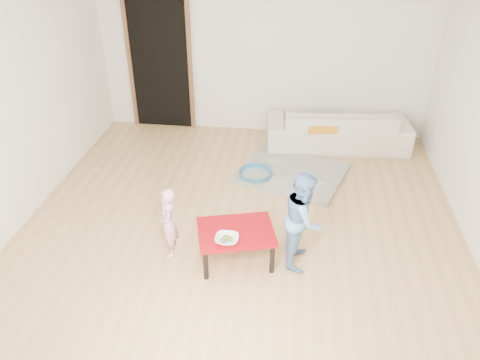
% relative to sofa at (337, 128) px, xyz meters
% --- Properties ---
extents(floor, '(5.00, 5.00, 0.01)m').
position_rel_sofa_xyz_m(floor, '(-1.17, -2.05, -0.30)').
color(floor, tan).
rests_on(floor, ground).
extents(back_wall, '(5.00, 0.02, 2.60)m').
position_rel_sofa_xyz_m(back_wall, '(-1.17, 0.45, 1.00)').
color(back_wall, white).
rests_on(back_wall, floor).
extents(left_wall, '(0.02, 5.00, 2.60)m').
position_rel_sofa_xyz_m(left_wall, '(-3.67, -2.05, 1.00)').
color(left_wall, white).
rests_on(left_wall, floor).
extents(doorway, '(1.02, 0.08, 2.11)m').
position_rel_sofa_xyz_m(doorway, '(-2.77, 0.43, 0.72)').
color(doorway, brown).
rests_on(doorway, back_wall).
extents(sofa, '(2.14, 1.00, 0.61)m').
position_rel_sofa_xyz_m(sofa, '(0.00, 0.00, 0.00)').
color(sofa, silver).
rests_on(sofa, floor).
extents(cushion, '(0.47, 0.43, 0.11)m').
position_rel_sofa_xyz_m(cushion, '(-0.25, -0.27, 0.15)').
color(cushion, orange).
rests_on(cushion, sofa).
extents(red_table, '(0.88, 0.75, 0.38)m').
position_rel_sofa_xyz_m(red_table, '(-1.14, -2.78, -0.11)').
color(red_table, maroon).
rests_on(red_table, floor).
extents(bowl, '(0.23, 0.23, 0.06)m').
position_rel_sofa_xyz_m(bowl, '(-1.20, -2.97, 0.11)').
color(bowl, white).
rests_on(bowl, red_table).
extents(broccoli, '(0.12, 0.12, 0.06)m').
position_rel_sofa_xyz_m(broccoli, '(-1.20, -2.97, 0.11)').
color(broccoli, '#2D5919').
rests_on(broccoli, red_table).
extents(child_pink, '(0.27, 0.33, 0.78)m').
position_rel_sofa_xyz_m(child_pink, '(-1.84, -2.76, 0.09)').
color(child_pink, pink).
rests_on(child_pink, floor).
extents(child_blue, '(0.44, 0.54, 1.03)m').
position_rel_sofa_xyz_m(child_blue, '(-0.47, -2.69, 0.21)').
color(child_blue, '#578BCB').
rests_on(child_blue, floor).
extents(basin, '(0.44, 0.44, 0.14)m').
position_rel_sofa_xyz_m(basin, '(-1.10, -1.15, -0.23)').
color(basin, teal).
rests_on(basin, floor).
extents(blanket, '(1.61, 1.48, 0.07)m').
position_rel_sofa_xyz_m(blanket, '(-0.62, -0.97, -0.27)').
color(blanket, '#A29F8F').
rests_on(blanket, floor).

